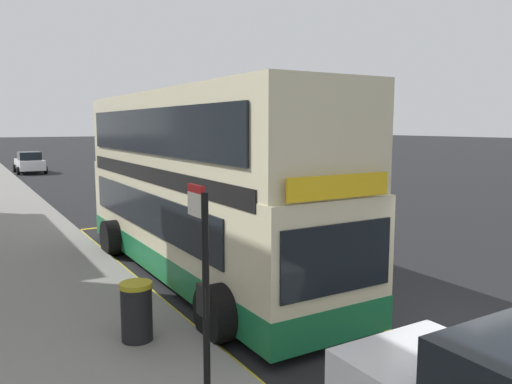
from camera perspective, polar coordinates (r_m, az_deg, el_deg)
ground_plane at (r=38.30m, az=-19.63°, el=1.74°), size 260.00×260.00×0.00m
double_decker_bus at (r=12.11m, az=-6.68°, el=0.12°), size 3.16×10.44×4.40m
bus_bay_markings at (r=12.79m, az=-7.07°, el=-8.91°), size 3.08×13.40×0.01m
bus_stop_sign at (r=6.36m, az=-6.05°, el=-9.61°), size 0.09×0.51×2.76m
parked_car_white_far at (r=41.96m, az=-24.41°, el=3.08°), size 2.09×4.20×1.62m
parked_car_grey_kerbside at (r=24.17m, az=-5.46°, el=0.86°), size 2.09×4.20×1.62m
litter_bin at (r=8.60m, az=-13.46°, el=-13.07°), size 0.53×0.53×0.97m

